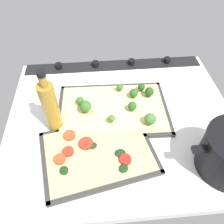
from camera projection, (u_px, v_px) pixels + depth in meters
ground_plane at (122, 120)px, 80.29cm from camera, size 78.47×67.00×3.00cm
stove_control_panel at (114, 65)px, 98.99cm from camera, size 75.34×7.00×2.60cm
baking_tray_front at (113, 110)px, 80.98cm from camera, size 39.18×26.89×1.30cm
broccoli_pizza at (115, 107)px, 79.85cm from camera, size 36.72×24.43×6.25cm
baking_tray_back at (98, 153)px, 68.86cm from camera, size 37.01×29.97×1.30cm
veggie_pizza_back at (96, 152)px, 68.36cm from camera, size 34.19×27.15×1.90cm
oil_bottle at (50, 107)px, 68.97cm from camera, size 4.95×4.95×23.27cm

